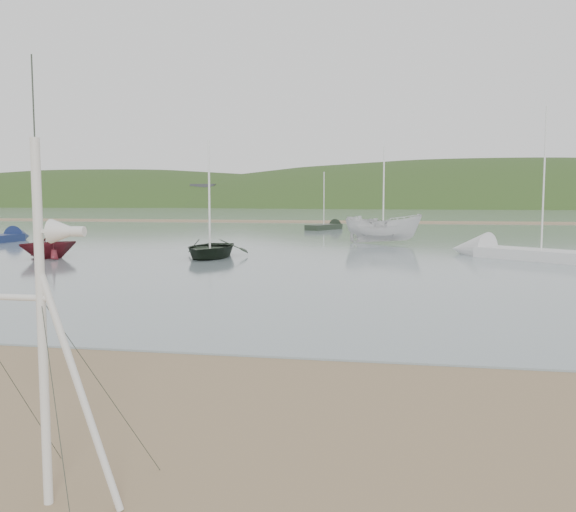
% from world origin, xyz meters
% --- Properties ---
extents(ground, '(560.00, 560.00, 0.00)m').
position_xyz_m(ground, '(0.00, 0.00, 0.00)').
color(ground, '#80674A').
rests_on(ground, ground).
extents(water, '(560.00, 256.00, 0.04)m').
position_xyz_m(water, '(0.00, 132.00, 0.02)').
color(water, gray).
rests_on(water, ground).
extents(sandbar, '(560.00, 7.00, 0.07)m').
position_xyz_m(sandbar, '(0.00, 70.00, 0.07)').
color(sandbar, '#80674A').
rests_on(sandbar, water).
extents(hill_ridge, '(620.00, 180.00, 80.00)m').
position_xyz_m(hill_ridge, '(18.52, 235.00, -19.70)').
color(hill_ridge, '#243A18').
rests_on(hill_ridge, ground).
extents(far_cottages, '(294.40, 6.30, 8.00)m').
position_xyz_m(far_cottages, '(3.00, 196.00, 4.00)').
color(far_cottages, beige).
rests_on(far_cottages, ground).
extents(mast_rig, '(1.91, 2.04, 4.30)m').
position_xyz_m(mast_rig, '(0.64, -1.77, 1.04)').
color(mast_rig, silver).
rests_on(mast_rig, ground).
extents(boat_dark, '(3.25, 1.00, 4.53)m').
position_xyz_m(boat_dark, '(-5.19, 22.12, 2.30)').
color(boat_dark, black).
rests_on(boat_dark, water).
extents(boat_red, '(2.93, 2.63, 2.90)m').
position_xyz_m(boat_red, '(-12.93, 20.40, 1.49)').
color(boat_red, '#55131A').
rests_on(boat_red, water).
extents(boat_white, '(2.14, 2.10, 5.03)m').
position_xyz_m(boat_white, '(3.06, 33.66, 2.56)').
color(boat_white, silver).
rests_on(boat_white, water).
extents(sailboat_blue_near, '(1.90, 6.75, 6.66)m').
position_xyz_m(sailboat_blue_near, '(-22.44, 30.77, 0.30)').
color(sailboat_blue_near, '#16234D').
rests_on(sailboat_blue_near, ground).
extents(sailboat_dark_mid, '(3.80, 5.98, 5.93)m').
position_xyz_m(sailboat_dark_mid, '(-2.31, 51.85, 0.30)').
color(sailboat_dark_mid, black).
rests_on(sailboat_dark_mid, ground).
extents(sailboat_white_near, '(7.49, 6.66, 8.00)m').
position_xyz_m(sailboat_white_near, '(9.04, 25.24, 0.30)').
color(sailboat_white_near, silver).
rests_on(sailboat_white_near, ground).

